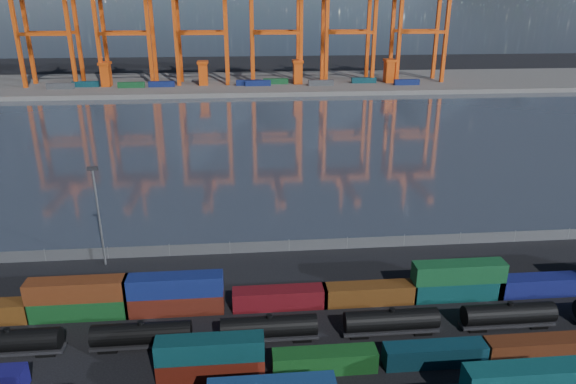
{
  "coord_description": "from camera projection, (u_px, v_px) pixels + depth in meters",
  "views": [
    {
      "loc": [
        -7.23,
        -49.87,
        40.13
      ],
      "look_at": [
        0.0,
        30.0,
        10.0
      ],
      "focal_mm": 32.0,
      "sensor_mm": 36.0,
      "label": 1
    }
  ],
  "objects": [
    {
      "name": "ground",
      "position": [
        311.0,
        358.0,
        61.22
      ],
      "size": [
        700.0,
        700.0,
        0.0
      ],
      "primitive_type": "plane",
      "color": "black",
      "rests_on": "ground"
    },
    {
      "name": "harbor_water",
      "position": [
        266.0,
        138.0,
        159.11
      ],
      "size": [
        700.0,
        700.0,
        0.0
      ],
      "primitive_type": "plane",
      "color": "#2F3744",
      "rests_on": "ground"
    },
    {
      "name": "far_quay",
      "position": [
        256.0,
        83.0,
        256.65
      ],
      "size": [
        700.0,
        70.0,
        2.0
      ],
      "primitive_type": "cube",
      "color": "#514F4C",
      "rests_on": "ground"
    },
    {
      "name": "container_row_mid",
      "position": [
        468.0,
        349.0,
        60.1
      ],
      "size": [
        140.43,
        2.45,
        5.21
      ],
      "color": "#3E4043",
      "rests_on": "ground"
    },
    {
      "name": "container_row_north",
      "position": [
        291.0,
        293.0,
        70.86
      ],
      "size": [
        141.32,
        2.65,
        5.66
      ],
      "color": "navy",
      "rests_on": "ground"
    },
    {
      "name": "tanker_string",
      "position": [
        450.0,
        318.0,
        65.64
      ],
      "size": [
        120.89,
        2.66,
        3.81
      ],
      "color": "black",
      "rests_on": "ground"
    },
    {
      "name": "waterfront_fence",
      "position": [
        289.0,
        246.0,
        86.97
      ],
      "size": [
        160.12,
        0.12,
        2.2
      ],
      "color": "#595B5E",
      "rests_on": "ground"
    },
    {
      "name": "yard_light_mast",
      "position": [
        98.0,
        211.0,
        79.66
      ],
      "size": [
        1.6,
        0.4,
        16.6
      ],
      "color": "slate",
      "rests_on": "ground"
    },
    {
      "name": "quay_containers",
      "position": [
        233.0,
        83.0,
        241.36
      ],
      "size": [
        172.58,
        10.99,
        2.6
      ],
      "color": "navy",
      "rests_on": "far_quay"
    },
    {
      "name": "straddle_carriers",
      "position": [
        251.0,
        72.0,
        244.72
      ],
      "size": [
        140.0,
        7.0,
        11.1
      ],
      "color": "#E04B0F",
      "rests_on": "far_quay"
    }
  ]
}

